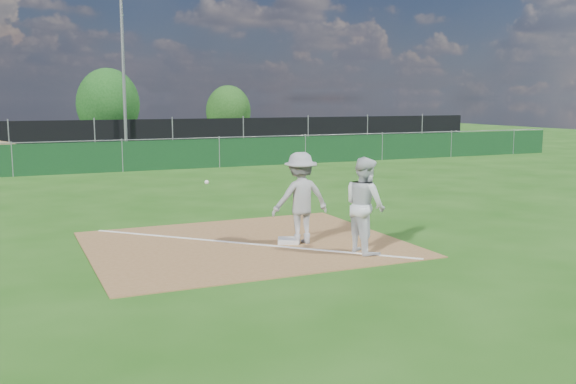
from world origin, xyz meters
The scene contains 14 objects.
ground centered at (0.00, 10.00, 0.00)m, with size 90.00×90.00×0.00m, color #1D4E10.
infield_dirt centered at (0.00, 1.00, 0.01)m, with size 6.00×5.00×0.02m, color brown.
foul_line centered at (0.00, 1.00, 0.03)m, with size 0.08×7.00×0.01m, color white.
green_fence centered at (0.00, 15.00, 0.60)m, with size 44.00×0.05×1.20m, color #0E3316.
black_fence centered at (0.00, 23.00, 0.90)m, with size 46.00×0.04×1.80m, color black.
parking_lot centered at (0.00, 28.00, 0.01)m, with size 46.00×9.00×0.01m, color black.
light_pole centered at (1.50, 22.70, 4.00)m, with size 0.16×0.16×8.00m, color slate.
first_base centered at (0.81, 0.73, 0.06)m, with size 0.41×0.41×0.09m, color silver.
play_at_first centered at (1.02, 0.61, 0.93)m, with size 2.51×0.71×1.81m.
runner centered at (1.81, -0.53, 0.90)m, with size 0.88×0.68×1.81m, color silver.
car_mid centered at (-0.67, 27.71, 0.77)m, with size 1.62×4.64×1.53m, color black.
car_right centered at (6.69, 27.10, 0.68)m, with size 1.88×4.61×1.34m, color black.
tree_mid centered at (2.24, 33.24, 2.51)m, with size 4.10×4.10×4.87m.
tree_right centered at (10.73, 33.57, 1.96)m, with size 3.22×3.22×3.82m.
Camera 1 is at (-4.28, -10.69, 2.87)m, focal length 40.00 mm.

